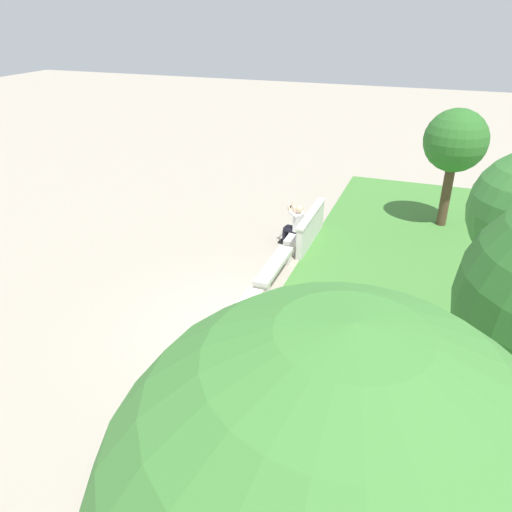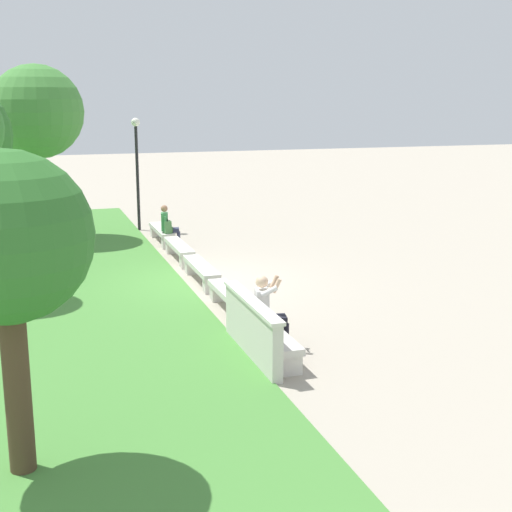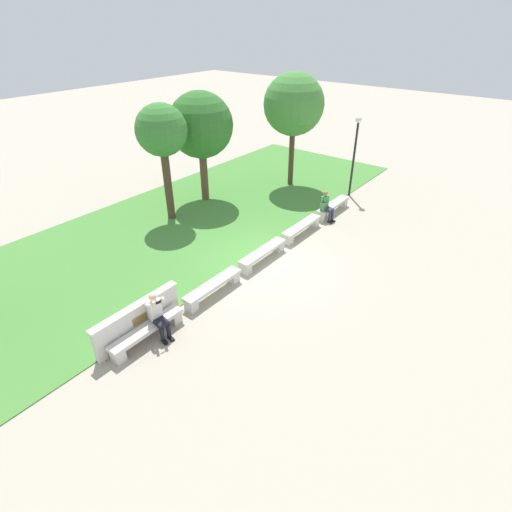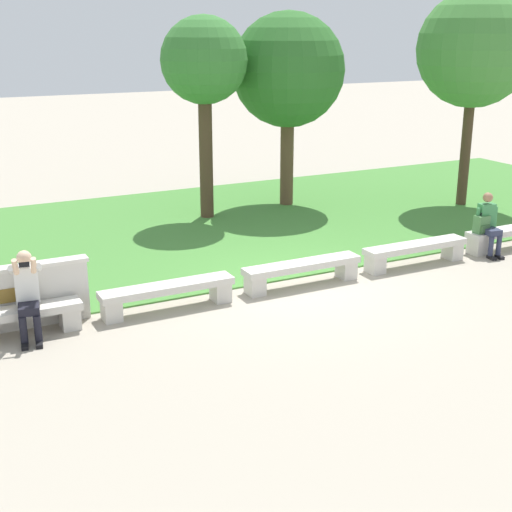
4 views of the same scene
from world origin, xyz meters
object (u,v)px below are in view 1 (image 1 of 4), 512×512
Objects in this scene: person_photographer at (295,223)px; tree_far_back at (455,142)px; bench_main at (300,232)px; bench_far at (187,390)px; bench_near at (274,268)px; person_distant at (127,447)px; backpack at (134,444)px; bench_mid at (239,318)px; bench_end at (103,508)px.

tree_far_back reaches higher than person_photographer.
bench_main is 7.63m from bench_far.
person_distant reaches higher than bench_near.
backpack is 13.00m from tree_far_back.
person_photographer is 1.05× the size of person_distant.
bench_main is 1.00× the size of bench_mid.
tree_far_back is at bearing 142.65° from bench_near.
person_photographer is 9.07m from person_distant.
bench_far is at bearing 0.60° from person_photographer.
bench_mid is at bearing -27.41° from tree_far_back.
bench_near is at bearing 180.00° from bench_far.
tree_far_back is (-7.94, 4.12, 2.51)m from bench_mid.
person_distant reaches higher than bench_far.
person_distant is at bearing -175.15° from bench_end.
person_distant is at bearing -0.54° from bench_near.
bench_far is at bearing 0.00° from bench_main.
bench_main is at bearing 167.57° from person_photographer.
tree_far_back reaches higher than person_distant.
bench_main is at bearing -55.30° from tree_far_back.
bench_main is 5.60m from tree_far_back.
bench_near is at bearing 180.00° from bench_mid.
bench_mid is 4.34m from person_distant.
bench_end is 9.84m from person_photographer.
bench_main is at bearing 179.60° from person_distant.
bench_end is at bearing 4.85° from person_distant.
bench_mid and bench_far have the same top height.
bench_near is at bearing 179.81° from backpack.
bench_end is (7.63, 0.00, 0.00)m from bench_near.
bench_near is (2.54, 0.00, 0.00)m from bench_main.
backpack is at bearing -0.78° from bench_far.
bench_end is at bearing -17.54° from tree_far_back.
bench_mid is 5.25× the size of backpack.
bench_near is 7.24m from tree_far_back.
bench_mid is 4.20m from backpack.
bench_far is 1.82m from person_distant.
backpack reaches higher than bench_end.
bench_main is at bearing 180.00° from bench_near.
bench_end is (5.09, 0.00, 0.00)m from bench_mid.
bench_near is 6.74m from backpack.
bench_main and bench_far have the same top height.
bench_main is 5.09m from bench_mid.
tree_far_back is (-2.85, 4.12, 2.51)m from bench_main.
bench_near is 1.00× the size of bench_far.
backpack is 0.11× the size of tree_far_back.
person_distant is at bearing -17.50° from backpack.
bench_far is 1.68m from backpack.
bench_far is at bearing 0.00° from bench_near.
bench_mid is (2.54, 0.00, 0.00)m from bench_near.
bench_near is 2.24m from person_photographer.
person_distant is at bearing -0.40° from bench_main.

